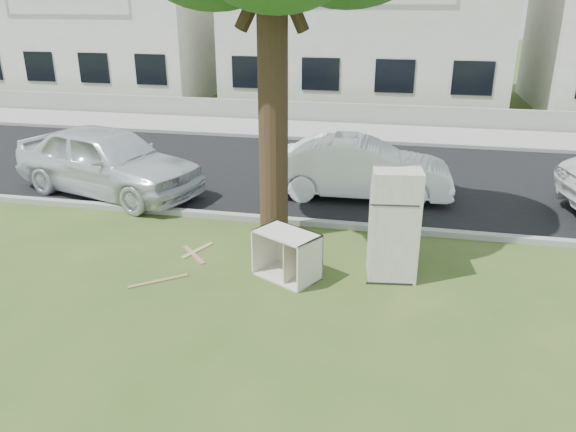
% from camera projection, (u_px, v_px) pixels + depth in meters
% --- Properties ---
extents(ground, '(120.00, 120.00, 0.00)m').
position_uv_depth(ground, '(273.00, 280.00, 9.12)').
color(ground, '#324B1A').
extents(road, '(120.00, 7.00, 0.01)m').
position_uv_depth(road, '(327.00, 174.00, 14.59)').
color(road, black).
rests_on(road, ground).
extents(kerb_near, '(120.00, 0.18, 0.12)m').
position_uv_depth(kerb_near, '(301.00, 225.00, 11.36)').
color(kerb_near, gray).
rests_on(kerb_near, ground).
extents(kerb_far, '(120.00, 0.18, 0.12)m').
position_uv_depth(kerb_far, '(343.00, 142.00, 17.82)').
color(kerb_far, gray).
rests_on(kerb_far, ground).
extents(sidewalk, '(120.00, 2.80, 0.01)m').
position_uv_depth(sidewalk, '(348.00, 132.00, 19.14)').
color(sidewalk, gray).
rests_on(sidewalk, ground).
extents(low_wall, '(120.00, 0.15, 0.70)m').
position_uv_depth(low_wall, '(353.00, 113.00, 20.47)').
color(low_wall, gray).
rests_on(low_wall, ground).
extents(townhouse_left, '(10.20, 8.16, 7.04)m').
position_uv_depth(townhouse_left, '(109.00, 15.00, 26.12)').
color(townhouse_left, silver).
rests_on(townhouse_left, ground).
extents(townhouse_center, '(11.22, 8.16, 7.44)m').
position_uv_depth(townhouse_center, '(369.00, 12.00, 23.71)').
color(townhouse_center, silver).
rests_on(townhouse_center, ground).
extents(fridge, '(0.84, 0.79, 1.83)m').
position_uv_depth(fridge, '(394.00, 224.00, 8.97)').
color(fridge, beige).
rests_on(fridge, ground).
extents(cabinet, '(1.18, 1.04, 0.79)m').
position_uv_depth(cabinet, '(287.00, 255.00, 9.10)').
color(cabinet, silver).
rests_on(cabinet, ground).
extents(plank_a, '(0.81, 0.67, 0.02)m').
position_uv_depth(plank_a, '(158.00, 281.00, 9.08)').
color(plank_a, olive).
rests_on(plank_a, ground).
extents(plank_b, '(0.65, 0.69, 0.02)m').
position_uv_depth(plank_b, '(194.00, 255.00, 10.00)').
color(plank_b, '#9A7150').
rests_on(plank_b, ground).
extents(plank_c, '(0.37, 0.75, 0.02)m').
position_uv_depth(plank_c, '(198.00, 250.00, 10.18)').
color(plank_c, tan).
rests_on(plank_c, ground).
extents(car_center, '(4.16, 1.62, 1.35)m').
position_uv_depth(car_center, '(360.00, 168.00, 12.73)').
color(car_center, white).
rests_on(car_center, ground).
extents(car_left, '(5.00, 3.14, 1.59)m').
position_uv_depth(car_left, '(108.00, 160.00, 12.90)').
color(car_left, silver).
rests_on(car_left, ground).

